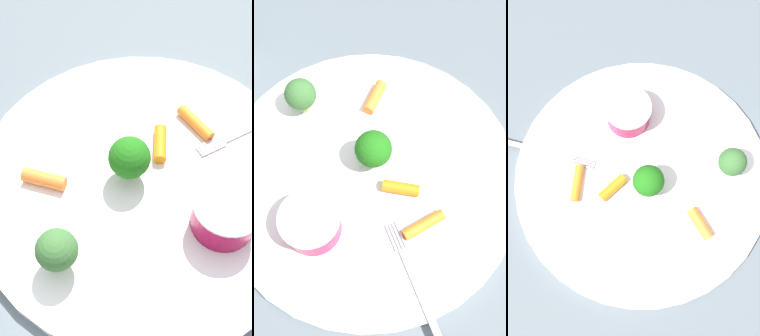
{
  "view_description": "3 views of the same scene",
  "coord_description": "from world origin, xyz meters",
  "views": [
    {
      "loc": [
        -0.18,
        -0.14,
        0.39
      ],
      "look_at": [
        -0.01,
        0.02,
        0.02
      ],
      "focal_mm": 50.37,
      "sensor_mm": 36.0,
      "label": 1
    },
    {
      "loc": [
        0.13,
        -0.11,
        0.4
      ],
      "look_at": [
        0.01,
        0.01,
        0.03
      ],
      "focal_mm": 42.75,
      "sensor_mm": 36.0,
      "label": 2
    },
    {
      "loc": [
        0.03,
        0.15,
        0.59
      ],
      "look_at": [
        0.01,
        -0.01,
        0.03
      ],
      "focal_mm": 51.43,
      "sensor_mm": 36.0,
      "label": 3
    }
  ],
  "objects": [
    {
      "name": "broccoli_floret_0",
      "position": [
        -0.11,
        -0.0,
        0.04
      ],
      "size": [
        0.03,
        0.03,
        0.05
      ],
      "color": "#95B961",
      "rests_on": "plate"
    },
    {
      "name": "carrot_stick_0",
      "position": [
        0.04,
        0.01,
        0.02
      ],
      "size": [
        0.04,
        0.03,
        0.01
      ],
      "primitive_type": "cylinder",
      "rotation": [
        1.57,
        0.0,
        2.22
      ],
      "color": "orange",
      "rests_on": "plate"
    },
    {
      "name": "carrot_stick_2",
      "position": [
        -0.06,
        0.07,
        0.02
      ],
      "size": [
        0.03,
        0.04,
        0.01
      ],
      "primitive_type": "cylinder",
      "rotation": [
        1.57,
        0.0,
        3.57
      ],
      "color": "orange",
      "rests_on": "plate"
    },
    {
      "name": "fork",
      "position": [
        0.14,
        -0.06,
        0.01
      ],
      "size": [
        0.18,
        0.08,
        0.0
      ],
      "color": "#C0AEBF",
      "rests_on": "plate"
    },
    {
      "name": "sauce_cup",
      "position": [
        0.01,
        -0.08,
        0.03
      ],
      "size": [
        0.06,
        0.06,
        0.04
      ],
      "color": "#9B0938",
      "rests_on": "plate"
    },
    {
      "name": "carrot_stick_1",
      "position": [
        0.08,
        0.0,
        0.02
      ],
      "size": [
        0.02,
        0.05,
        0.01
      ],
      "primitive_type": "cylinder",
      "rotation": [
        1.57,
        0.0,
        6.06
      ],
      "color": "orange",
      "rests_on": "plate"
    },
    {
      "name": "broccoli_floret_1",
      "position": [
        -0.01,
        0.01,
        0.04
      ],
      "size": [
        0.04,
        0.04,
        0.05
      ],
      "color": "#8DC466",
      "rests_on": "plate"
    },
    {
      "name": "ground_plane",
      "position": [
        0.0,
        0.0,
        0.0
      ],
      "size": [
        2.4,
        2.4,
        0.0
      ],
      "primitive_type": "plane",
      "color": "slate"
    },
    {
      "name": "plate",
      "position": [
        0.0,
        0.0,
        0.01
      ],
      "size": [
        0.32,
        0.32,
        0.01
      ],
      "primitive_type": "cylinder",
      "color": "white",
      "rests_on": "ground_plane"
    }
  ]
}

